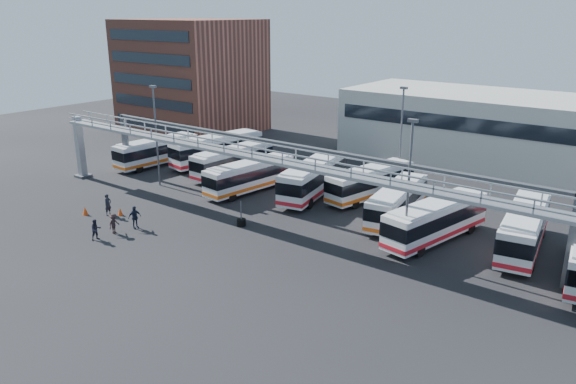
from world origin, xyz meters
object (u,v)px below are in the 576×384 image
Objects in this scene: bus_1 at (217,149)px; bus_4 at (314,177)px; bus_6 at (397,201)px; bus_8 at (524,228)px; pedestrian_a at (108,205)px; pedestrian_d at (135,217)px; light_pole_back at (401,133)px; cone_right at (120,212)px; bus_0 at (157,151)px; bus_2 at (233,160)px; light_pole_left at (156,131)px; bus_3 at (250,175)px; pedestrian_c at (114,224)px; pedestrian_b at (96,230)px; cone_left at (85,211)px; tire_stack at (241,222)px; bus_7 at (436,219)px; light_pole_mid at (409,182)px; bus_5 at (371,181)px.

bus_4 is (15.50, -2.73, -0.03)m from bus_1.
bus_8 is at bearing -9.42° from bus_6.
pedestrian_d is at bearing -108.07° from pedestrian_a.
pedestrian_d is (-12.28, -23.22, -4.76)m from light_pole_back.
pedestrian_a is at bearing -144.16° from cone_right.
bus_2 is at bearing 15.57° from bus_0.
light_pole_left is 10.49m from bus_3.
pedestrian_c is at bearing 177.54° from pedestrian_d.
bus_3 is 6.11× the size of pedestrian_b.
light_pole_left is 11.31m from cone_left.
light_pole_back reaches higher than pedestrian_a.
pedestrian_c is (0.04, 1.66, -0.00)m from pedestrian_b.
pedestrian_a is 12.19m from tire_stack.
pedestrian_d is (-26.80, -14.66, -0.86)m from bus_8.
bus_1 is at bearing 33.70° from pedestrian_b.
bus_6 is at bearing 42.83° from tire_stack.
pedestrian_d reaches higher than cone_left.
pedestrian_c is (13.58, -16.01, -0.90)m from bus_0.
bus_4 is at bearing 8.03° from bus_0.
bus_7 reaches higher than pedestrian_c.
cone_left is at bearing -93.91° from bus_2.
light_pole_mid reaches higher than pedestrian_d.
bus_4 is 1.11× the size of bus_6.
light_pole_back is 0.87× the size of bus_1.
bus_6 is at bearing 4.41° from bus_0.
tire_stack is (7.09, 9.11, -0.48)m from pedestrian_b.
bus_3 is at bearing 62.49° from cone_left.
bus_4 is 19.08m from pedestrian_a.
tire_stack is at bearing -29.22° from bus_1.
light_pole_back reaches higher than pedestrian_b.
tire_stack is at bearing -146.06° from bus_6.
bus_4 is at bearing 168.08° from bus_8.
bus_1 is at bearing 179.71° from bus_7.
light_pole_mid is 6.01× the size of pedestrian_b.
bus_3 is 15.13× the size of cone_right.
bus_0 reaches higher than pedestrian_b.
bus_3 is 16.73m from pedestrian_b.
tire_stack is at bearing -75.53° from pedestrian_a.
bus_6 is 24.17m from cone_right.
bus_6 is at bearing 120.79° from light_pole_mid.
bus_8 is 34.25m from pedestrian_a.
bus_3 reaches higher than pedestrian_b.
bus_6 is (4.10, -8.46, -4.02)m from light_pole_back.
tire_stack is (-5.05, -12.83, -1.35)m from bus_5.
bus_4 reaches higher than bus_7.
bus_2 is at bearing -160.54° from bus_5.
bus_0 reaches higher than pedestrian_d.
bus_0 is at bearing 55.70° from pedestrian_d.
cone_left is at bearing 114.59° from pedestrian_a.
cone_right is (-24.38, -11.31, -1.44)m from bus_7.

